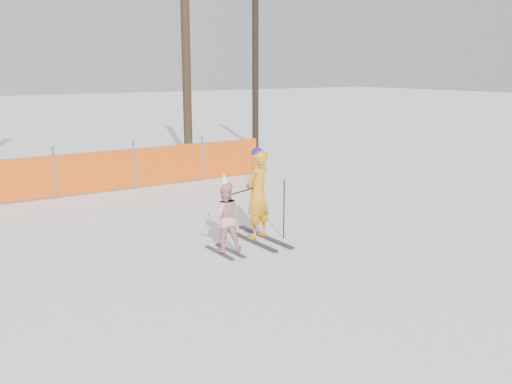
# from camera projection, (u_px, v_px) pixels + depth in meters

# --- Properties ---
(ground) EXTENTS (120.00, 120.00, 0.00)m
(ground) POSITION_uv_depth(u_px,v_px,m) (273.00, 256.00, 9.50)
(ground) COLOR white
(ground) RESTS_ON ground
(adult) EXTENTS (0.69, 1.66, 1.70)m
(adult) POSITION_uv_depth(u_px,v_px,m) (257.00, 195.00, 10.22)
(adult) COLOR black
(adult) RESTS_ON ground
(child) EXTENTS (0.70, 0.89, 1.38)m
(child) POSITION_uv_depth(u_px,v_px,m) (225.00, 217.00, 9.53)
(child) COLOR black
(child) RESTS_ON ground
(ski_poles) EXTENTS (1.22, 0.25, 1.10)m
(ski_poles) POSITION_uv_depth(u_px,v_px,m) (268.00, 203.00, 10.16)
(ski_poles) COLOR black
(ski_poles) RESTS_ON ground
(tree_trunks) EXTENTS (11.83, 2.19, 6.63)m
(tree_trunks) POSITION_uv_depth(u_px,v_px,m) (111.00, 64.00, 17.44)
(tree_trunks) COLOR #312415
(tree_trunks) RESTS_ON ground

